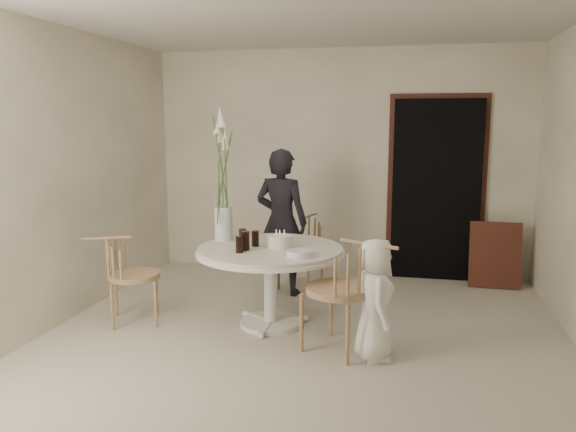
% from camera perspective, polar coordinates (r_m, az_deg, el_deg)
% --- Properties ---
extents(ground, '(4.50, 4.50, 0.00)m').
position_cam_1_polar(ground, '(4.95, 1.54, -12.29)').
color(ground, '#C1B3A5').
rests_on(ground, ground).
extents(room_shell, '(4.50, 4.50, 4.50)m').
position_cam_1_polar(room_shell, '(4.60, 1.63, 6.78)').
color(room_shell, silver).
rests_on(room_shell, ground).
extents(doorway, '(1.00, 0.10, 2.10)m').
position_cam_1_polar(doorway, '(6.76, 14.80, 2.52)').
color(doorway, black).
rests_on(doorway, ground).
extents(door_trim, '(1.12, 0.03, 2.22)m').
position_cam_1_polar(door_trim, '(6.79, 14.81, 3.06)').
color(door_trim, '#5C291F').
rests_on(door_trim, ground).
extents(table, '(1.33, 1.33, 0.73)m').
position_cam_1_polar(table, '(5.07, -1.79, -4.45)').
color(table, white).
rests_on(table, ground).
extents(picture_frame, '(0.56, 0.17, 0.74)m').
position_cam_1_polar(picture_frame, '(6.70, 20.30, -3.74)').
color(picture_frame, '#5C291F').
rests_on(picture_frame, ground).
extents(chair_far, '(0.51, 0.54, 0.79)m').
position_cam_1_polar(chair_far, '(6.37, 1.73, -2.49)').
color(chair_far, tan).
rests_on(chair_far, ground).
extents(chair_right, '(0.69, 0.67, 0.94)m').
position_cam_1_polar(chair_right, '(4.47, 6.68, -6.52)').
color(chair_right, tan).
rests_on(chair_right, ground).
extents(chair_left, '(0.60, 0.58, 0.82)m').
position_cam_1_polar(chair_left, '(5.37, -16.64, -4.96)').
color(chair_left, tan).
rests_on(chair_left, ground).
extents(girl, '(0.62, 0.46, 1.57)m').
position_cam_1_polar(girl, '(5.99, -0.67, -0.61)').
color(girl, black).
rests_on(girl, ground).
extents(boy, '(0.40, 0.53, 0.96)m').
position_cam_1_polar(boy, '(4.45, 8.81, -8.38)').
color(boy, white).
rests_on(boy, ground).
extents(birthday_cake, '(0.22, 0.22, 0.16)m').
position_cam_1_polar(birthday_cake, '(5.03, -0.85, -2.59)').
color(birthday_cake, white).
rests_on(birthday_cake, table).
extents(cola_tumbler_a, '(0.09, 0.09, 0.17)m').
position_cam_1_polar(cola_tumbler_a, '(4.93, -4.38, -2.51)').
color(cola_tumbler_a, black).
rests_on(cola_tumbler_a, table).
extents(cola_tumbler_b, '(0.08, 0.08, 0.14)m').
position_cam_1_polar(cola_tumbler_b, '(4.84, -4.95, -2.89)').
color(cola_tumbler_b, black).
rests_on(cola_tumbler_b, table).
extents(cola_tumbler_c, '(0.09, 0.09, 0.14)m').
position_cam_1_polar(cola_tumbler_c, '(5.19, -4.63, -2.06)').
color(cola_tumbler_c, black).
rests_on(cola_tumbler_c, table).
extents(cola_tumbler_d, '(0.07, 0.07, 0.14)m').
position_cam_1_polar(cola_tumbler_d, '(5.07, -3.35, -2.30)').
color(cola_tumbler_d, black).
rests_on(cola_tumbler_d, table).
extents(plate_stack, '(0.23, 0.23, 0.05)m').
position_cam_1_polar(plate_stack, '(4.69, 1.18, -3.83)').
color(plate_stack, white).
rests_on(plate_stack, table).
extents(flower_vase, '(0.17, 0.17, 1.26)m').
position_cam_1_polar(flower_vase, '(5.30, -6.65, 2.73)').
color(flower_vase, silver).
rests_on(flower_vase, table).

